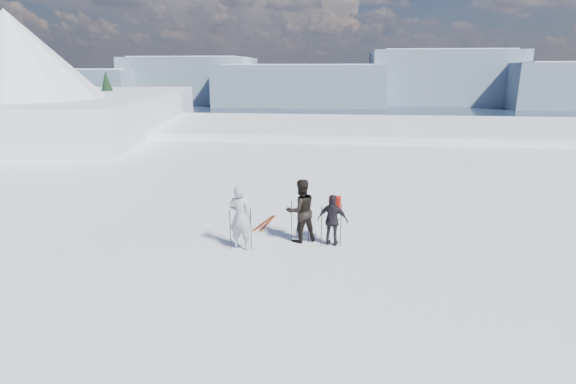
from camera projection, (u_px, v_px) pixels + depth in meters
name	position (u px, v px, depth m)	size (l,w,h in m)	color
lake_basin	(340.00, 198.00, 42.00)	(820.00, 820.00, 71.62)	white
far_mountain_range	(371.00, 81.00, 445.66)	(770.00, 110.00, 53.00)	slate
near_ridge	(64.00, 162.00, 43.47)	(31.37, 35.68, 25.62)	white
skier_grey	(240.00, 217.00, 13.30)	(0.72, 0.47, 1.98)	#A0A7AF
skier_dark	(301.00, 211.00, 13.88)	(0.97, 0.76, 2.00)	black
skier_pack	(333.00, 220.00, 13.61)	(0.94, 0.39, 1.60)	black
backpack	(335.00, 184.00, 13.56)	(0.34, 0.19, 0.52)	red
ski_poles	(292.00, 226.00, 13.58)	(3.28, 0.86, 1.36)	black
skis_loose	(266.00, 223.00, 15.72)	(0.57, 1.69, 0.03)	black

